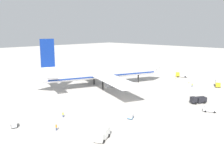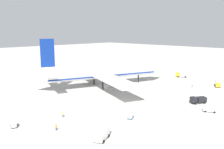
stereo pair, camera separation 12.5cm
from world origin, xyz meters
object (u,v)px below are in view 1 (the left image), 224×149
ground_worker_2 (63,115)px  traffic_cone_0 (176,79)px  airliner (101,71)px  service_truck_1 (102,134)px  ground_worker_1 (192,85)px  baggage_cart_1 (131,116)px  service_van (210,109)px  traffic_cone_1 (189,82)px  ground_worker_0 (56,127)px  service_truck_0 (198,100)px  service_truck_3 (218,83)px  baggage_cart_0 (14,124)px  service_truck_2 (182,74)px

ground_worker_2 → traffic_cone_0: size_ratio=3.05×
airliner → service_truck_1: (-39.11, -42.68, -5.93)m
ground_worker_1 → baggage_cart_1: bearing=-173.2°
service_van → ground_worker_1: (29.94, 21.21, -0.20)m
traffic_cone_1 → ground_worker_0: bearing=-178.0°
service_truck_0 → traffic_cone_0: (34.67, 29.45, -1.10)m
service_van → baggage_cart_1: bearing=147.4°
airliner → ground_worker_0: (-44.22, -29.72, -6.53)m
service_van → baggage_cart_1: 27.70m
service_truck_3 → ground_worker_0: 84.56m
service_truck_0 → ground_worker_0: bearing=162.3°
airliner → ground_worker_2: size_ratio=40.36×
airliner → service_truck_1: airliner is taller
service_truck_1 → service_van: bearing=-14.9°
baggage_cart_1 → traffic_cone_0: size_ratio=5.87×
service_van → traffic_cone_1: (36.76, 26.32, -0.76)m
ground_worker_0 → traffic_cone_1: 81.52m
service_truck_0 → ground_worker_2: bearing=151.8°
baggage_cart_0 → baggage_cart_1: 34.37m
service_truck_2 → ground_worker_2: bearing=-175.9°
airliner → service_truck_1: 58.19m
service_truck_3 → ground_worker_1: (-9.21, 8.61, -0.80)m
baggage_cart_1 → ground_worker_2: bearing=131.9°
baggage_cart_1 → traffic_cone_0: bearing=18.5°
service_van → ground_worker_1: size_ratio=2.87×
service_truck_0 → ground_worker_2: service_truck_0 is taller
service_van → traffic_cone_0: size_ratio=8.57×
baggage_cart_0 → traffic_cone_1: (88.72, -7.63, -0.56)m
service_truck_0 → traffic_cone_1: bearing=32.4°
traffic_cone_0 → traffic_cone_1: (-4.44, -10.24, 0.00)m
service_truck_2 → traffic_cone_1: bearing=-138.1°
ground_worker_0 → ground_worker_1: bearing=-1.7°
service_truck_1 → ground_worker_2: 20.37m
service_truck_3 → baggage_cart_1: (-62.49, 2.30, -0.90)m
service_truck_0 → baggage_cart_1: service_truck_0 is taller
traffic_cone_0 → traffic_cone_1: size_ratio=1.00×
service_truck_2 → ground_worker_2: 86.42m
ground_worker_1 → service_truck_3: bearing=-43.1°
ground_worker_1 → traffic_cone_0: size_ratio=2.98×
traffic_cone_0 → airliner: bearing=158.2°
service_truck_0 → traffic_cone_0: 45.50m
service_truck_1 → ground_worker_2: service_truck_1 is taller
service_truck_1 → service_truck_2: (88.17, 26.38, 0.24)m
service_truck_2 → service_van: size_ratio=1.39×
baggage_cart_0 → ground_worker_2: 14.67m
service_truck_3 → service_van: service_truck_3 is taller
service_truck_0 → ground_worker_1: (23.40, 14.10, -0.55)m
service_van → traffic_cone_0: (41.21, 36.56, -0.76)m
service_truck_1 → ground_worker_1: 70.36m
baggage_cart_0 → ground_worker_1: bearing=-8.8°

